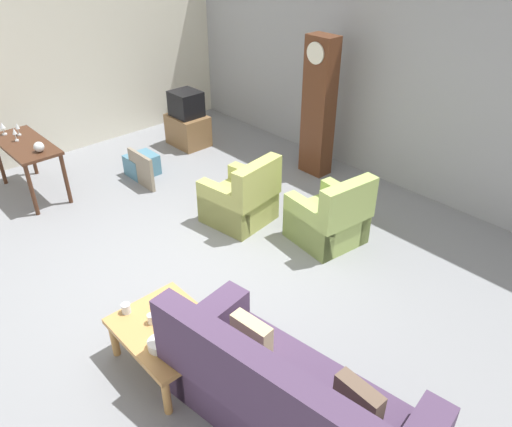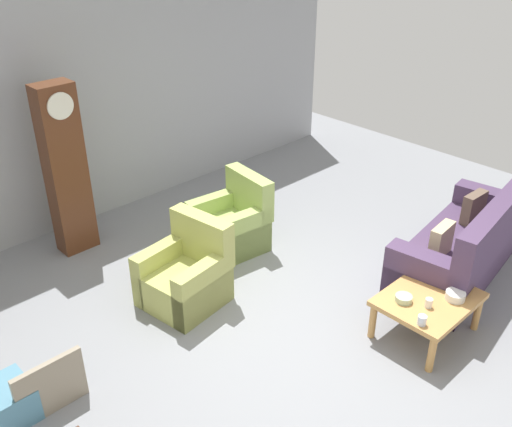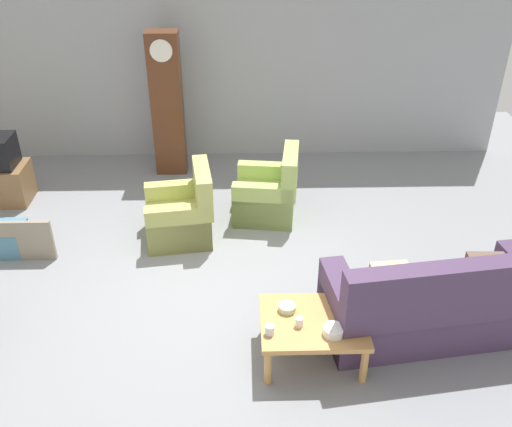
{
  "view_description": "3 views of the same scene",
  "coord_description": "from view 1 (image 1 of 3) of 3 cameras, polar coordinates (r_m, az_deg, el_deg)",
  "views": [
    {
      "loc": [
        3.7,
        -2.45,
        3.54
      ],
      "look_at": [
        0.34,
        0.64,
        0.7
      ],
      "focal_mm": 34.62,
      "sensor_mm": 36.0,
      "label": 1
    },
    {
      "loc": [
        -3.41,
        -2.95,
        3.79
      ],
      "look_at": [
        0.24,
        0.85,
        0.9
      ],
      "focal_mm": 40.2,
      "sensor_mm": 36.0,
      "label": 2
    },
    {
      "loc": [
        0.26,
        -4.79,
        3.96
      ],
      "look_at": [
        0.39,
        0.5,
        0.72
      ],
      "focal_mm": 40.2,
      "sensor_mm": 36.0,
      "label": 3
    }
  ],
  "objects": [
    {
      "name": "armchair_olive_near",
      "position": [
        6.4,
        -1.7,
        1.49
      ],
      "size": [
        0.89,
        0.86,
        0.92
      ],
      "color": "tan",
      "rests_on": "ground_plane"
    },
    {
      "name": "garage_door_wall",
      "position": [
        7.35,
        15.89,
        15.39
      ],
      "size": [
        8.4,
        0.16,
        3.2
      ],
      "primitive_type": "cube",
      "color": "#9EA0A5",
      "rests_on": "ground_plane"
    },
    {
      "name": "pegboard_wall_left",
      "position": [
        8.66,
        -22.99,
        15.41
      ],
      "size": [
        0.12,
        6.4,
        2.88
      ],
      "primitive_type": "cube",
      "color": "silver",
      "rests_on": "ground_plane"
    },
    {
      "name": "bowl_white_stacked",
      "position": [
        4.29,
        -11.14,
        -14.61
      ],
      "size": [
        0.19,
        0.19,
        0.08
      ],
      "primitive_type": "cylinder",
      "color": "white",
      "rests_on": "coffee_table_wood"
    },
    {
      "name": "cup_cream_tall",
      "position": [
        4.34,
        -5.82,
        -13.12
      ],
      "size": [
        0.07,
        0.07,
        0.1
      ],
      "primitive_type": "cylinder",
      "color": "beige",
      "rests_on": "coffee_table_wood"
    },
    {
      "name": "tv_crt",
      "position": [
        8.57,
        -8.08,
        12.44
      ],
      "size": [
        0.48,
        0.44,
        0.42
      ],
      "primitive_type": "cube",
      "color": "black",
      "rests_on": "tv_stand_cabinet"
    },
    {
      "name": "ground_plane",
      "position": [
        5.68,
        -7.21,
        -7.04
      ],
      "size": [
        10.4,
        10.4,
        0.0
      ],
      "primitive_type": "plane",
      "color": "gray"
    },
    {
      "name": "coffee_table_wood",
      "position": [
        4.52,
        -10.09,
        -13.33
      ],
      "size": [
        0.96,
        0.76,
        0.43
      ],
      "color": "tan",
      "rests_on": "ground_plane"
    },
    {
      "name": "grandfather_clock",
      "position": [
        7.47,
        7.26,
        12.04
      ],
      "size": [
        0.44,
        0.3,
        2.07
      ],
      "color": "#562D19",
      "rests_on": "ground_plane"
    },
    {
      "name": "couch_floral",
      "position": [
        4.01,
        3.96,
        -20.93
      ],
      "size": [
        2.2,
        1.15,
        1.04
      ],
      "color": "#4C3856",
      "rests_on": "ground_plane"
    },
    {
      "name": "cup_white_porcelain",
      "position": [
        4.51,
        -12.0,
        -11.82
      ],
      "size": [
        0.07,
        0.07,
        0.09
      ],
      "primitive_type": "cylinder",
      "color": "white",
      "rests_on": "coffee_table_wood"
    },
    {
      "name": "storage_box_blue",
      "position": [
        7.86,
        -13.02,
        5.5
      ],
      "size": [
        0.4,
        0.44,
        0.32
      ],
      "primitive_type": "cube",
      "color": "teal",
      "rests_on": "ground_plane"
    },
    {
      "name": "wine_glass_mid",
      "position": [
        7.83,
        -25.86,
        8.95
      ],
      "size": [
        0.06,
        0.06,
        0.19
      ],
      "color": "silver",
      "rests_on": "console_table_dark"
    },
    {
      "name": "console_table_dark",
      "position": [
        7.61,
        -25.0,
        6.6
      ],
      "size": [
        1.3,
        0.56,
        0.78
      ],
      "color": "#472819",
      "rests_on": "ground_plane"
    },
    {
      "name": "wine_glass_short",
      "position": [
        7.64,
        -26.11,
        8.39
      ],
      "size": [
        0.06,
        0.06,
        0.19
      ],
      "color": "silver",
      "rests_on": "console_table_dark"
    },
    {
      "name": "wine_glass_tall",
      "position": [
        7.94,
        -27.24,
        8.89
      ],
      "size": [
        0.07,
        0.07,
        0.18
      ],
      "color": "silver",
      "rests_on": "console_table_dark"
    },
    {
      "name": "cup_blue_rimmed",
      "position": [
        4.66,
        -14.78,
        -10.54
      ],
      "size": [
        0.08,
        0.08,
        0.09
      ],
      "primitive_type": "cylinder",
      "color": "silver",
      "rests_on": "coffee_table_wood"
    },
    {
      "name": "armchair_olive_far",
      "position": [
        6.07,
        8.47,
        -0.72
      ],
      "size": [
        0.88,
        0.85,
        0.92
      ],
      "color": "#A1BA60",
      "rests_on": "ground_plane"
    },
    {
      "name": "framed_picture_leaning",
      "position": [
        7.49,
        -13.1,
        4.97
      ],
      "size": [
        0.6,
        0.05,
        0.51
      ],
      "primitive_type": "cube",
      "color": "gray",
      "rests_on": "ground_plane"
    },
    {
      "name": "bowl_shallow_green",
      "position": [
        4.65,
        -10.37,
        -10.2
      ],
      "size": [
        0.16,
        0.16,
        0.06
      ],
      "primitive_type": "cylinder",
      "color": "#B2C69E",
      "rests_on": "coffee_table_wood"
    },
    {
      "name": "tv_stand_cabinet",
      "position": [
        8.73,
        -7.85,
        9.52
      ],
      "size": [
        0.68,
        0.52,
        0.53
      ],
      "primitive_type": "cube",
      "color": "brown",
      "rests_on": "ground_plane"
    },
    {
      "name": "glass_dome_cloche",
      "position": [
        7.18,
        -23.79,
        7.06
      ],
      "size": [
        0.14,
        0.14,
        0.14
      ],
      "primitive_type": "sphere",
      "color": "silver",
      "rests_on": "console_table_dark"
    }
  ]
}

